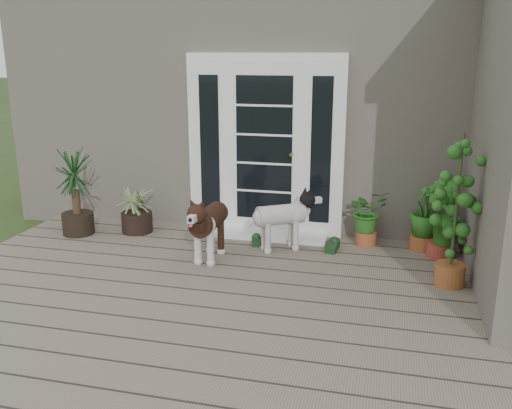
# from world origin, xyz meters

# --- Properties ---
(deck) EXTENTS (6.20, 4.60, 0.12)m
(deck) POSITION_xyz_m (0.00, 0.40, 0.06)
(deck) COLOR #6B5B4C
(deck) RESTS_ON ground
(house_main) EXTENTS (7.40, 4.00, 3.10)m
(house_main) POSITION_xyz_m (0.00, 4.65, 1.55)
(house_main) COLOR #665E54
(house_main) RESTS_ON ground
(door_unit) EXTENTS (1.90, 0.14, 2.15)m
(door_unit) POSITION_xyz_m (-0.20, 2.60, 1.19)
(door_unit) COLOR white
(door_unit) RESTS_ON deck
(door_step) EXTENTS (1.60, 0.40, 0.05)m
(door_step) POSITION_xyz_m (-0.20, 2.40, 0.14)
(door_step) COLOR white
(door_step) RESTS_ON deck
(brindle_dog) EXTENTS (0.35, 0.79, 0.65)m
(brindle_dog) POSITION_xyz_m (-0.56, 1.52, 0.45)
(brindle_dog) COLOR #341C12
(brindle_dog) RESTS_ON deck
(white_dog) EXTENTS (0.78, 0.64, 0.60)m
(white_dog) POSITION_xyz_m (0.12, 1.99, 0.42)
(white_dog) COLOR white
(white_dog) RESTS_ON deck
(spider_plant) EXTENTS (0.80, 0.80, 0.67)m
(spider_plant) POSITION_xyz_m (-1.73, 2.20, 0.46)
(spider_plant) COLOR #869B5F
(spider_plant) RESTS_ON deck
(yucca) EXTENTS (0.88, 0.88, 1.04)m
(yucca) POSITION_xyz_m (-2.40, 1.95, 0.64)
(yucca) COLOR #113311
(yucca) RESTS_ON deck
(herb_a) EXTENTS (0.62, 0.62, 0.57)m
(herb_a) POSITION_xyz_m (1.05, 2.40, 0.40)
(herb_a) COLOR #1C641E
(herb_a) RESTS_ON deck
(herb_b) EXTENTS (0.59, 0.59, 0.63)m
(herb_b) POSITION_xyz_m (1.85, 2.17, 0.43)
(herb_b) COLOR #285A19
(herb_b) RESTS_ON deck
(herb_c) EXTENTS (0.42, 0.42, 0.63)m
(herb_c) POSITION_xyz_m (1.69, 2.40, 0.44)
(herb_c) COLOR #2B5D1A
(herb_c) RESTS_ON deck
(sapling) EXTENTS (0.45, 0.45, 1.52)m
(sapling) POSITION_xyz_m (1.89, 1.42, 0.88)
(sapling) COLOR #1A5919
(sapling) RESTS_ON deck
(clog_left) EXTENTS (0.19, 0.30, 0.08)m
(clog_left) POSITION_xyz_m (-0.19, 2.11, 0.16)
(clog_left) COLOR #153517
(clog_left) RESTS_ON deck
(clog_right) EXTENTS (0.19, 0.35, 0.10)m
(clog_right) POSITION_xyz_m (0.70, 2.12, 0.17)
(clog_right) COLOR #143316
(clog_right) RESTS_ON deck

